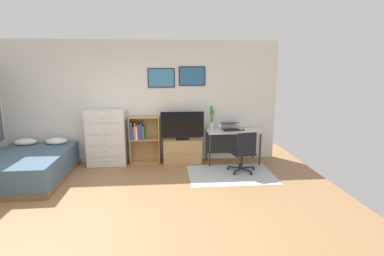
{
  "coord_description": "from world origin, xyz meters",
  "views": [
    {
      "loc": [
        0.57,
        -4.08,
        2.09
      ],
      "look_at": [
        1.04,
        1.5,
        0.93
      ],
      "focal_mm": 26.94,
      "sensor_mm": 36.0,
      "label": 1
    }
  ],
  "objects_px": {
    "desk": "(232,136)",
    "television": "(182,126)",
    "office_chair": "(244,151)",
    "bed": "(28,166)",
    "computer_mouse": "(243,130)",
    "bookshelf": "(142,137)",
    "tv_stand": "(182,151)",
    "bamboo_vase": "(212,117)",
    "dresser": "(107,138)",
    "wine_glass": "(220,125)",
    "laptop": "(230,127)"
  },
  "relations": [
    {
      "from": "laptop",
      "to": "computer_mouse",
      "type": "height_order",
      "value": "laptop"
    },
    {
      "from": "desk",
      "to": "computer_mouse",
      "type": "bearing_deg",
      "value": -26.56
    },
    {
      "from": "laptop",
      "to": "bamboo_vase",
      "type": "distance_m",
      "value": 0.47
    },
    {
      "from": "wine_glass",
      "to": "bookshelf",
      "type": "bearing_deg",
      "value": 173.17
    },
    {
      "from": "desk",
      "to": "television",
      "type": "bearing_deg",
      "value": -178.86
    },
    {
      "from": "television",
      "to": "computer_mouse",
      "type": "bearing_deg",
      "value": -3.79
    },
    {
      "from": "bookshelf",
      "to": "television",
      "type": "distance_m",
      "value": 0.94
    },
    {
      "from": "bed",
      "to": "dresser",
      "type": "height_order",
      "value": "dresser"
    },
    {
      "from": "desk",
      "to": "computer_mouse",
      "type": "height_order",
      "value": "computer_mouse"
    },
    {
      "from": "bookshelf",
      "to": "tv_stand",
      "type": "xyz_separation_m",
      "value": [
        0.9,
        -0.05,
        -0.33
      ]
    },
    {
      "from": "tv_stand",
      "to": "bamboo_vase",
      "type": "distance_m",
      "value": 1.0
    },
    {
      "from": "bookshelf",
      "to": "wine_glass",
      "type": "distance_m",
      "value": 1.74
    },
    {
      "from": "office_chair",
      "to": "bamboo_vase",
      "type": "relative_size",
      "value": 1.63
    },
    {
      "from": "bookshelf",
      "to": "bamboo_vase",
      "type": "xyz_separation_m",
      "value": [
        1.57,
        0.05,
        0.41
      ]
    },
    {
      "from": "desk",
      "to": "wine_glass",
      "type": "distance_m",
      "value": 0.44
    },
    {
      "from": "office_chair",
      "to": "bamboo_vase",
      "type": "height_order",
      "value": "bamboo_vase"
    },
    {
      "from": "bed",
      "to": "television",
      "type": "bearing_deg",
      "value": 13.09
    },
    {
      "from": "bed",
      "to": "desk",
      "type": "height_order",
      "value": "desk"
    },
    {
      "from": "office_chair",
      "to": "computer_mouse",
      "type": "height_order",
      "value": "office_chair"
    },
    {
      "from": "tv_stand",
      "to": "laptop",
      "type": "xyz_separation_m",
      "value": [
        1.09,
        0.01,
        0.54
      ]
    },
    {
      "from": "wine_glass",
      "to": "computer_mouse",
      "type": "bearing_deg",
      "value": 4.04
    },
    {
      "from": "office_chair",
      "to": "computer_mouse",
      "type": "bearing_deg",
      "value": 66.52
    },
    {
      "from": "bookshelf",
      "to": "laptop",
      "type": "xyz_separation_m",
      "value": [
        1.98,
        -0.05,
        0.2
      ]
    },
    {
      "from": "desk",
      "to": "wine_glass",
      "type": "xyz_separation_m",
      "value": [
        -0.32,
        -0.15,
        0.28
      ]
    },
    {
      "from": "office_chair",
      "to": "bookshelf",
      "type": "bearing_deg",
      "value": 147.91
    },
    {
      "from": "dresser",
      "to": "computer_mouse",
      "type": "height_order",
      "value": "dresser"
    },
    {
      "from": "bookshelf",
      "to": "tv_stand",
      "type": "relative_size",
      "value": 1.24
    },
    {
      "from": "dresser",
      "to": "office_chair",
      "type": "distance_m",
      "value": 2.96
    },
    {
      "from": "bed",
      "to": "office_chair",
      "type": "bearing_deg",
      "value": -0.9
    },
    {
      "from": "laptop",
      "to": "computer_mouse",
      "type": "bearing_deg",
      "value": -30.28
    },
    {
      "from": "computer_mouse",
      "to": "dresser",
      "type": "bearing_deg",
      "value": 178.15
    },
    {
      "from": "television",
      "to": "computer_mouse",
      "type": "relative_size",
      "value": 9.2
    },
    {
      "from": "bed",
      "to": "bamboo_vase",
      "type": "xyz_separation_m",
      "value": [
        3.67,
        0.88,
        0.75
      ]
    },
    {
      "from": "television",
      "to": "bookshelf",
      "type": "bearing_deg",
      "value": 175.08
    },
    {
      "from": "bed",
      "to": "computer_mouse",
      "type": "distance_m",
      "value": 4.43
    },
    {
      "from": "bed",
      "to": "bamboo_vase",
      "type": "bearing_deg",
      "value": 12.45
    },
    {
      "from": "television",
      "to": "bamboo_vase",
      "type": "height_order",
      "value": "bamboo_vase"
    },
    {
      "from": "bed",
      "to": "office_chair",
      "type": "height_order",
      "value": "office_chair"
    },
    {
      "from": "dresser",
      "to": "bookshelf",
      "type": "bearing_deg",
      "value": 5.29
    },
    {
      "from": "television",
      "to": "office_chair",
      "type": "xyz_separation_m",
      "value": [
        1.2,
        -0.75,
        -0.4
      ]
    },
    {
      "from": "computer_mouse",
      "to": "wine_glass",
      "type": "xyz_separation_m",
      "value": [
        -0.54,
        -0.04,
        0.12
      ]
    },
    {
      "from": "bamboo_vase",
      "to": "television",
      "type": "bearing_deg",
      "value": -169.45
    },
    {
      "from": "bookshelf",
      "to": "tv_stand",
      "type": "height_order",
      "value": "bookshelf"
    },
    {
      "from": "dresser",
      "to": "laptop",
      "type": "distance_m",
      "value": 2.75
    },
    {
      "from": "wine_glass",
      "to": "dresser",
      "type": "bearing_deg",
      "value": 176.86
    },
    {
      "from": "bed",
      "to": "wine_glass",
      "type": "xyz_separation_m",
      "value": [
        3.81,
        0.62,
        0.61
      ]
    },
    {
      "from": "desk",
      "to": "office_chair",
      "type": "relative_size",
      "value": 1.36
    },
    {
      "from": "bed",
      "to": "television",
      "type": "height_order",
      "value": "television"
    },
    {
      "from": "bed",
      "to": "dresser",
      "type": "relative_size",
      "value": 1.62
    },
    {
      "from": "bookshelf",
      "to": "bamboo_vase",
      "type": "distance_m",
      "value": 1.62
    }
  ]
}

